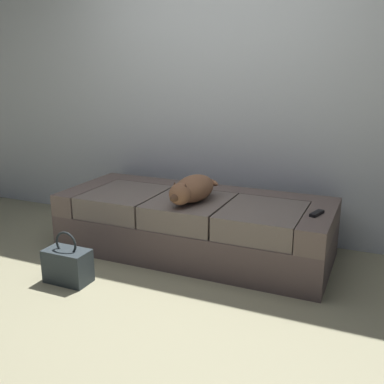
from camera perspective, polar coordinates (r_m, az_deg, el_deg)
The scene contains 6 objects.
ground_plane at distance 2.88m, azimuth -8.33°, elevation -15.14°, with size 10.00×10.00×0.00m, color #9B9674.
back_wall at distance 3.98m, azimuth 3.99°, elevation 14.63°, with size 6.40×0.10×2.80m, color silver.
couch at distance 3.62m, azimuth 0.33°, elevation -4.22°, with size 2.16×0.88×0.48m.
dog_tan at distance 3.38m, azimuth -0.01°, elevation 0.36°, with size 0.30×0.59×0.20m.
tv_remote at distance 3.23m, azimuth 15.68°, elevation -2.64°, with size 0.04×0.15×0.02m, color black.
handbag at distance 3.29m, azimuth -15.62°, elevation -9.00°, with size 0.32×0.18×0.38m.
Camera 1 is at (1.36, -2.08, 1.46)m, focal length 41.67 mm.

